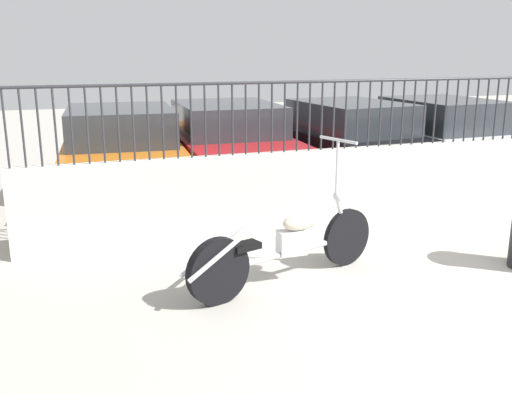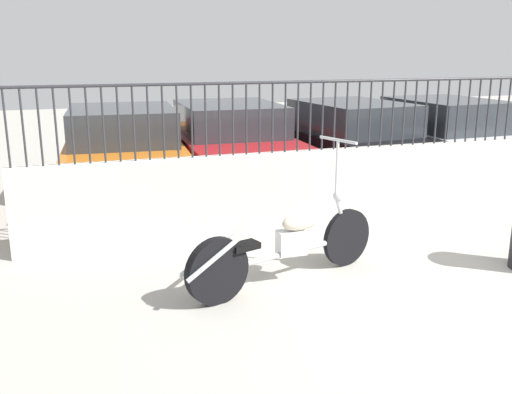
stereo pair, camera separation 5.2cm
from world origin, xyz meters
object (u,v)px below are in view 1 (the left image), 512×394
Objects in this scene: car_orange at (122,150)px; car_red at (225,142)px; car_black at (345,140)px; motorcycle_silver at (279,247)px; car_white at (437,136)px.

car_orange is 0.96× the size of car_red.
car_black is at bearing -88.74° from car_orange.
car_white is at bearing 23.28° from motorcycle_silver.
car_black is at bearing -98.23° from car_red.
car_red is 2.15m from car_black.
car_white is at bearing -89.33° from car_orange.
car_red reaches higher than car_black.
motorcycle_silver reaches higher than car_red.
motorcycle_silver reaches higher than car_orange.
car_white reaches higher than car_black.
motorcycle_silver reaches higher than car_black.
car_red is 1.03× the size of car_white.
car_white is (5.77, -0.29, -0.00)m from car_orange.
car_orange is at bearing 98.38° from car_red.
motorcycle_silver is 6.24m from car_white.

